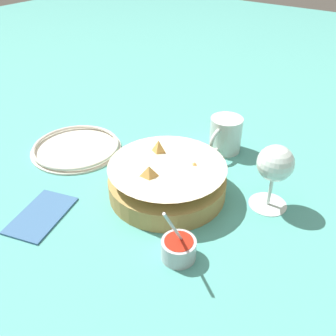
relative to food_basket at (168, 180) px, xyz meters
The scene contains 7 objects.
ground_plane 0.04m from the food_basket, 79.69° to the left, with size 4.00×4.00×0.00m, color teal.
food_basket is the anchor object (origin of this frame).
sauce_cup 0.18m from the food_basket, 41.95° to the left, with size 0.07×0.06×0.13m.
wine_glass 0.22m from the food_basket, 115.12° to the left, with size 0.08×0.08×0.14m.
beer_mug 0.22m from the food_basket, behind, with size 0.11×0.08×0.09m.
side_plate 0.29m from the food_basket, 90.90° to the right, with size 0.22×0.22×0.01m.
napkin 0.26m from the food_basket, 37.13° to the right, with size 0.16×0.12×0.01m.
Camera 1 is at (0.50, 0.36, 0.49)m, focal length 40.00 mm.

